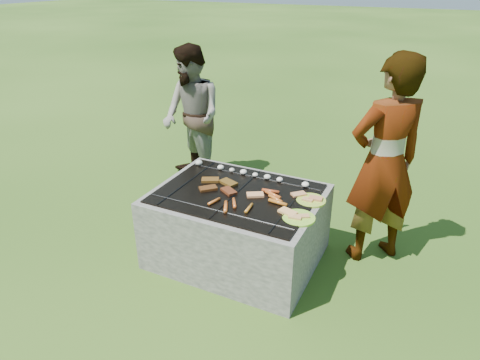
{
  "coord_description": "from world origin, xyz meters",
  "views": [
    {
      "loc": [
        1.33,
        -2.68,
        2.18
      ],
      "look_at": [
        0.0,
        0.05,
        0.7
      ],
      "focal_mm": 32.0,
      "sensor_mm": 36.0,
      "label": 1
    }
  ],
  "objects_px": {
    "cook": "(384,163)",
    "bystander": "(192,117)",
    "fire_pit": "(237,228)",
    "plate_near": "(299,218)",
    "plate_far": "(311,200)"
  },
  "relations": [
    {
      "from": "fire_pit",
      "to": "bystander",
      "type": "height_order",
      "value": "bystander"
    },
    {
      "from": "plate_far",
      "to": "cook",
      "type": "xyz_separation_m",
      "value": [
        0.45,
        0.39,
        0.24
      ]
    },
    {
      "from": "fire_pit",
      "to": "plate_near",
      "type": "relative_size",
      "value": 4.28
    },
    {
      "from": "fire_pit",
      "to": "cook",
      "type": "xyz_separation_m",
      "value": [
        1.01,
        0.53,
        0.57
      ]
    },
    {
      "from": "plate_near",
      "to": "cook",
      "type": "xyz_separation_m",
      "value": [
        0.45,
        0.68,
        0.24
      ]
    },
    {
      "from": "cook",
      "to": "plate_far",
      "type": "bearing_deg",
      "value": 0.13
    },
    {
      "from": "plate_near",
      "to": "bystander",
      "type": "distance_m",
      "value": 2.1
    },
    {
      "from": "fire_pit",
      "to": "plate_near",
      "type": "bearing_deg",
      "value": -15.07
    },
    {
      "from": "plate_far",
      "to": "plate_near",
      "type": "xyz_separation_m",
      "value": [
        -0.0,
        -0.29,
        -0.0
      ]
    },
    {
      "from": "fire_pit",
      "to": "cook",
      "type": "distance_m",
      "value": 1.27
    },
    {
      "from": "fire_pit",
      "to": "plate_far",
      "type": "distance_m",
      "value": 0.67
    },
    {
      "from": "cook",
      "to": "bystander",
      "type": "bearing_deg",
      "value": -56.93
    },
    {
      "from": "bystander",
      "to": "plate_near",
      "type": "bearing_deg",
      "value": -7.75
    },
    {
      "from": "plate_far",
      "to": "cook",
      "type": "distance_m",
      "value": 0.64
    },
    {
      "from": "bystander",
      "to": "fire_pit",
      "type": "bearing_deg",
      "value": -15.81
    }
  ]
}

